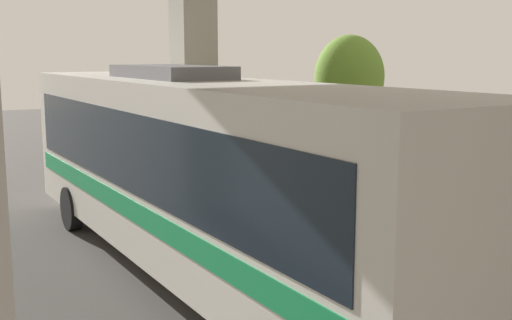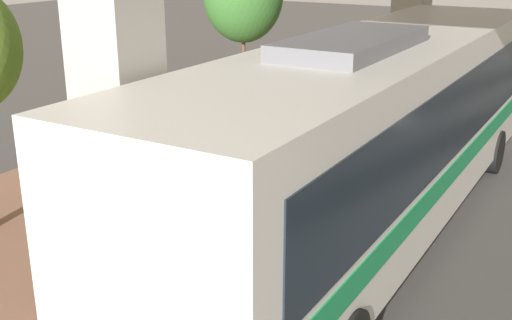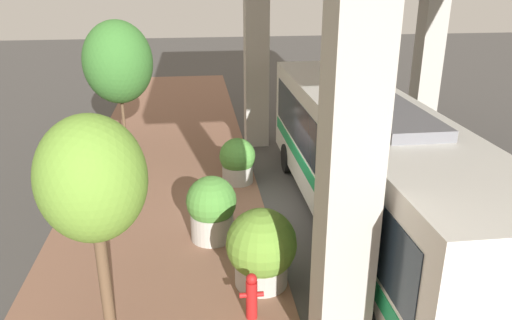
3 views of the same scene
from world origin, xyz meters
TOP-DOWN VIEW (x-y plane):
  - ground_plane at (0.00, 0.00)m, footprint 80.00×80.00m
  - sidewalk_strip at (-3.00, 0.00)m, footprint 6.00×40.00m
  - bus at (2.45, -1.69)m, footprint 2.79×12.93m
  - fire_hydrant at (-0.97, -4.87)m, footprint 0.49×0.24m
  - planter_front at (-0.61, -3.72)m, footprint 1.58×1.58m
  - planter_middle at (-1.62, -1.54)m, footprint 1.31×1.31m
  - planter_back at (-0.62, 2.10)m, footprint 1.19×1.19m

SIDE VIEW (x-z plane):
  - ground_plane at x=0.00m, z-range 0.00..0.00m
  - sidewalk_strip at x=-3.00m, z-range 0.00..0.02m
  - fire_hydrant at x=-0.97m, z-range 0.01..1.06m
  - planter_back at x=-0.62m, z-range 0.00..1.54m
  - planter_middle at x=-1.62m, z-range 0.01..1.77m
  - planter_front at x=-0.61m, z-range -0.01..1.83m
  - bus at x=2.45m, z-range 0.16..3.93m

